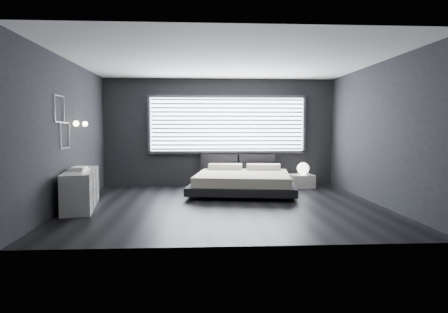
{
  "coord_description": "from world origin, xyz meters",
  "views": [
    {
      "loc": [
        -0.51,
        -7.74,
        1.51
      ],
      "look_at": [
        0.0,
        0.85,
        0.9
      ],
      "focal_mm": 32.0,
      "sensor_mm": 36.0,
      "label": 1
    }
  ],
  "objects": [
    {
      "name": "dresser",
      "position": [
        -2.78,
        -0.08,
        0.36
      ],
      "size": [
        0.79,
        1.85,
        0.72
      ],
      "color": "silver",
      "rests_on": "ground"
    },
    {
      "name": "nightstand",
      "position": [
        2.07,
        2.22,
        0.17
      ],
      "size": [
        0.62,
        0.54,
        0.33
      ],
      "primitive_type": "cube",
      "rotation": [
        0.0,
        0.0,
        0.12
      ],
      "color": "silver",
      "rests_on": "ground"
    },
    {
      "name": "room",
      "position": [
        0.0,
        0.0,
        1.4
      ],
      "size": [
        6.04,
        6.0,
        2.8
      ],
      "color": "black",
      "rests_on": "ground"
    },
    {
      "name": "headboard",
      "position": [
        0.47,
        2.64,
        0.57
      ],
      "size": [
        1.96,
        0.16,
        0.52
      ],
      "color": "black",
      "rests_on": "ground"
    },
    {
      "name": "book_stack",
      "position": [
        -2.78,
        -0.15,
        0.75
      ],
      "size": [
        0.31,
        0.38,
        0.07
      ],
      "color": "white",
      "rests_on": "dresser"
    },
    {
      "name": "bed",
      "position": [
        0.48,
        1.48,
        0.28
      ],
      "size": [
        2.66,
        2.57,
        0.61
      ],
      "color": "black",
      "rests_on": "ground"
    },
    {
      "name": "wall_art_upper",
      "position": [
        -2.98,
        -0.55,
        1.85
      ],
      "size": [
        0.01,
        0.48,
        0.48
      ],
      "color": "#47474C",
      "rests_on": "ground"
    },
    {
      "name": "wall_art_lower",
      "position": [
        -2.98,
        -0.3,
        1.38
      ],
      "size": [
        0.01,
        0.48,
        0.48
      ],
      "color": "#47474C",
      "rests_on": "ground"
    },
    {
      "name": "sconce_near",
      "position": [
        -2.88,
        0.05,
        1.6
      ],
      "size": [
        0.18,
        0.11,
        0.11
      ],
      "color": "silver",
      "rests_on": "ground"
    },
    {
      "name": "sconce_far",
      "position": [
        -2.88,
        0.65,
        1.6
      ],
      "size": [
        0.18,
        0.11,
        0.11
      ],
      "color": "silver",
      "rests_on": "ground"
    },
    {
      "name": "window",
      "position": [
        0.2,
        2.7,
        1.61
      ],
      "size": [
        4.14,
        0.09,
        1.52
      ],
      "color": "white",
      "rests_on": "ground"
    },
    {
      "name": "orb_lamp",
      "position": [
        2.11,
        2.26,
        0.48
      ],
      "size": [
        0.3,
        0.3,
        0.3
      ],
      "primitive_type": "sphere",
      "color": "white",
      "rests_on": "nightstand"
    }
  ]
}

